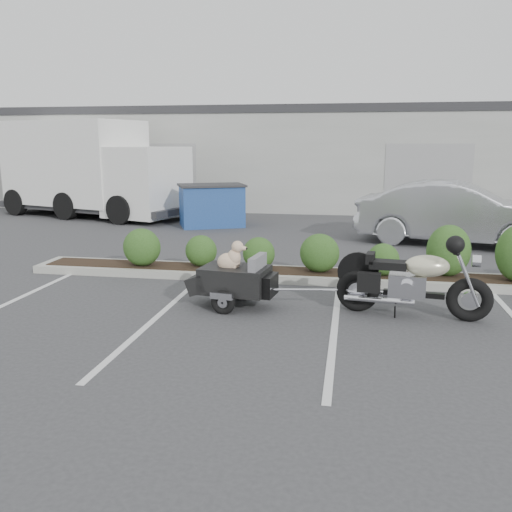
% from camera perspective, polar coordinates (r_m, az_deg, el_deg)
% --- Properties ---
extents(ground, '(90.00, 90.00, 0.00)m').
position_cam_1_polar(ground, '(8.64, 0.38, -5.83)').
color(ground, '#38383A').
rests_on(ground, ground).
extents(planter_kerb, '(12.00, 1.00, 0.15)m').
position_cam_1_polar(planter_kerb, '(10.63, 7.72, -2.14)').
color(planter_kerb, '#9E9E93').
rests_on(planter_kerb, ground).
extents(building, '(26.00, 10.00, 4.00)m').
position_cam_1_polar(building, '(25.16, 7.04, 10.32)').
color(building, '#9EA099').
rests_on(building, ground).
extents(motorcycle, '(2.33, 0.88, 1.34)m').
position_cam_1_polar(motorcycle, '(8.58, 16.11, -2.70)').
color(motorcycle, black).
rests_on(motorcycle, ground).
extents(pet_trailer, '(1.88, 1.06, 1.11)m').
position_cam_1_polar(pet_trailer, '(8.77, -2.32, -2.39)').
color(pet_trailer, black).
rests_on(pet_trailer, ground).
extents(sedan, '(5.29, 2.87, 1.65)m').
position_cam_1_polar(sedan, '(15.01, 20.35, 4.22)').
color(sedan, '#B4B5BB').
rests_on(sedan, ground).
extents(dumpster, '(2.43, 2.10, 1.34)m').
position_cam_1_polar(dumpster, '(17.39, -4.69, 5.37)').
color(dumpster, navy).
rests_on(dumpster, ground).
extents(delivery_truck, '(7.78, 4.48, 3.39)m').
position_cam_1_polar(delivery_truck, '(20.57, -16.88, 8.56)').
color(delivery_truck, white).
rests_on(delivery_truck, ground).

